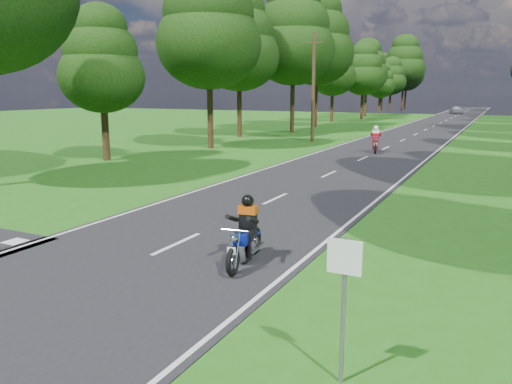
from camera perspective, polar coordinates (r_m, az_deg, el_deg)
The scene contains 9 objects.
ground at distance 11.30m, azimuth -15.01°, elevation -8.55°, with size 160.00×160.00×0.00m, color #275D15.
main_road at distance 58.43m, azimuth 19.66°, elevation 7.11°, with size 7.00×140.00×0.02m, color black.
road_markings at distance 56.59m, azimuth 19.28°, elevation 7.03°, with size 7.40×140.00×0.01m.
treeline at distance 68.31m, azimuth 22.47°, elevation 14.39°, with size 40.00×115.35×14.78m.
telegraph_pole at distance 38.21m, azimuth 6.58°, elevation 11.83°, with size 1.20×0.26×8.00m.
road_sign at distance 6.56m, azimuth 10.00°, elevation -10.65°, with size 0.45×0.07×2.00m.
rider_near_blue at distance 10.98m, azimuth -1.30°, elevation -4.42°, with size 0.61×1.84×1.54m, color #0E1E9A, non-canonical shape.
rider_far_red at distance 32.06m, azimuth 13.51°, elevation 5.90°, with size 0.66×1.99×1.66m, color #AE0D11, non-canonical shape.
distant_car at distance 90.40m, azimuth 21.89°, elevation 8.70°, with size 1.59×3.95×1.35m, color #B3B6BB.
Camera 1 is at (7.18, -7.86, 3.80)m, focal length 35.00 mm.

